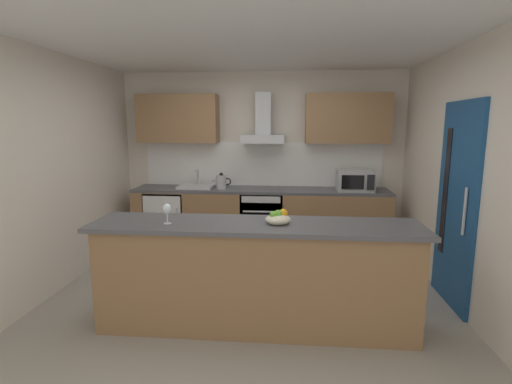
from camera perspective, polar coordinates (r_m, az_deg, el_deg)
The scene contains 18 objects.
ground at distance 4.25m, azimuth -1.26°, elevation -15.48°, with size 5.21×4.97×0.02m, color gray.
ceiling at distance 3.92m, azimuth -1.41°, elevation 21.66°, with size 5.21×4.97×0.02m, color white.
wall_back at distance 5.90m, azimuth 0.93°, elevation 4.92°, with size 5.21×0.12×2.60m, color silver.
wall_left at distance 4.65m, azimuth -28.95°, elevation 2.35°, with size 0.12×4.97×2.60m, color silver.
wall_right at distance 4.22m, azimuth 29.35°, elevation 1.68°, with size 0.12×4.97×2.60m, color silver.
backsplash_tile at distance 5.84m, azimuth 0.87°, elevation 4.17°, with size 3.58×0.02×0.66m, color white.
counter_back at distance 5.66m, azimuth 0.62°, elevation -4.01°, with size 3.71×0.60×0.90m.
counter_island at distance 3.48m, azimuth -0.08°, elevation -12.38°, with size 2.87×0.64×0.97m.
upper_cabinets at distance 5.65m, azimuth 0.77°, elevation 10.89°, with size 3.66×0.32×0.70m.
side_door at distance 4.29m, azimuth 27.74°, elevation -1.76°, with size 0.08×0.85×2.05m.
oven at distance 5.63m, azimuth 0.96°, elevation -3.99°, with size 0.60×0.62×0.80m.
refrigerator at distance 5.91m, azimuth -12.92°, elevation -3.92°, with size 0.58×0.60×0.85m.
microwave at distance 5.56m, azimuth 14.57°, elevation 1.70°, with size 0.50×0.38×0.30m.
sink at distance 5.71m, azimuth -8.91°, elevation 0.87°, with size 0.50×0.40×0.26m.
kettle at distance 5.57m, azimuth -5.19°, elevation 1.53°, with size 0.29×0.15×0.24m.
range_hood at distance 5.60m, azimuth 1.10°, elevation 9.64°, with size 0.62×0.45×0.72m.
wine_glass at distance 3.36m, azimuth -13.15°, elevation -2.60°, with size 0.08×0.08×0.18m.
fruit_bowl at distance 3.31m, azimuth 3.34°, elevation -3.95°, with size 0.22×0.22×0.13m.
Camera 1 is at (0.44, -3.81, 1.81)m, focal length 26.79 mm.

